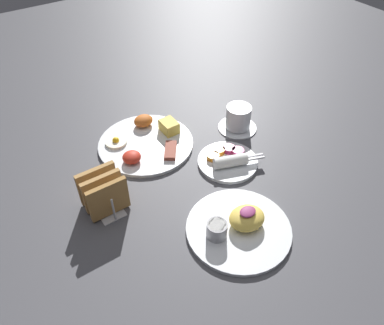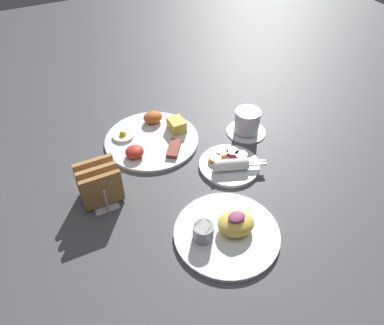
% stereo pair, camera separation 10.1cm
% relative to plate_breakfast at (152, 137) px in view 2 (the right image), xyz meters
% --- Properties ---
extents(ground_plane, '(3.00, 3.00, 0.00)m').
position_rel_plate_breakfast_xyz_m(ground_plane, '(0.01, -0.20, -0.01)').
color(ground_plane, '#47474C').
extents(plate_breakfast, '(0.28, 0.28, 0.05)m').
position_rel_plate_breakfast_xyz_m(plate_breakfast, '(0.00, 0.00, 0.00)').
color(plate_breakfast, white).
rests_on(plate_breakfast, ground_plane).
extents(plate_condiments, '(0.17, 0.17, 0.04)m').
position_rel_plate_breakfast_xyz_m(plate_condiments, '(0.15, -0.20, 0.00)').
color(plate_condiments, white).
rests_on(plate_condiments, ground_plane).
extents(plate_foreground, '(0.25, 0.25, 0.06)m').
position_rel_plate_breakfast_xyz_m(plate_foreground, '(0.03, -0.40, 0.00)').
color(plate_foreground, white).
rests_on(plate_foreground, ground_plane).
extents(toast_rack, '(0.10, 0.12, 0.10)m').
position_rel_plate_breakfast_xyz_m(toast_rack, '(-0.20, -0.16, 0.04)').
color(toast_rack, '#B7B7BC').
rests_on(toast_rack, ground_plane).
extents(coffee_cup, '(0.12, 0.12, 0.08)m').
position_rel_plate_breakfast_xyz_m(coffee_cup, '(0.27, -0.09, 0.03)').
color(coffee_cup, white).
rests_on(coffee_cup, ground_plane).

